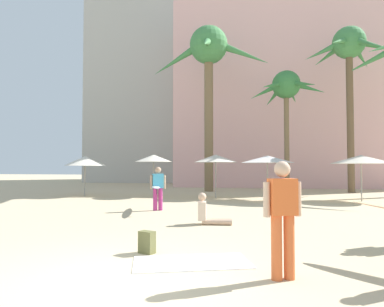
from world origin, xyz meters
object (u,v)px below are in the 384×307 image
(cafe_umbrella_3, at_px, (216,159))
(person_mid_left, at_px, (157,187))
(person_near_left, at_px, (283,214))
(cafe_umbrella_0, at_px, (361,159))
(cafe_umbrella_1, at_px, (154,158))
(cafe_umbrella_4, at_px, (267,159))
(cafe_umbrella_2, at_px, (85,161))
(backpack, at_px, (147,243))
(palm_tree_far_left, at_px, (286,90))
(beach_towel, at_px, (192,262))
(palm_tree_center, at_px, (349,54))
(person_far_left, at_px, (208,213))
(palm_tree_left, at_px, (209,57))

(cafe_umbrella_3, bearing_deg, person_mid_left, -107.67)
(cafe_umbrella_3, distance_m, person_near_left, 12.81)
(cafe_umbrella_0, height_order, cafe_umbrella_1, cafe_umbrella_1)
(cafe_umbrella_1, xyz_separation_m, cafe_umbrella_3, (3.46, -0.39, -0.03))
(person_mid_left, bearing_deg, cafe_umbrella_4, -68.02)
(cafe_umbrella_1, relative_size, cafe_umbrella_2, 1.01)
(backpack, bearing_deg, person_mid_left, 36.22)
(palm_tree_far_left, relative_size, person_mid_left, 3.05)
(beach_towel, bearing_deg, palm_tree_center, 66.73)
(cafe_umbrella_4, distance_m, person_mid_left, 6.45)
(backpack, bearing_deg, palm_tree_far_left, 7.92)
(cafe_umbrella_4, distance_m, person_far_left, 7.81)
(person_far_left, bearing_deg, person_mid_left, 125.13)
(cafe_umbrella_0, relative_size, cafe_umbrella_2, 1.23)
(palm_tree_center, xyz_separation_m, cafe_umbrella_0, (-1.10, -5.62, -6.90))
(backpack, bearing_deg, beach_towel, -95.12)
(palm_tree_left, xyz_separation_m, beach_towel, (1.65, -16.81, -9.03))
(cafe_umbrella_3, height_order, backpack, cafe_umbrella_3)
(backpack, bearing_deg, person_near_left, -92.62)
(cafe_umbrella_1, bearing_deg, person_far_left, -64.38)
(cafe_umbrella_3, relative_size, cafe_umbrella_4, 0.87)
(cafe_umbrella_2, height_order, cafe_umbrella_4, cafe_umbrella_2)
(person_near_left, bearing_deg, person_far_left, -0.92)
(backpack, height_order, person_far_left, person_far_left)
(backpack, xyz_separation_m, person_mid_left, (-1.47, 6.10, 0.70))
(palm_tree_left, relative_size, beach_towel, 5.61)
(beach_towel, height_order, backpack, backpack)
(palm_tree_left, distance_m, cafe_umbrella_1, 8.64)
(cafe_umbrella_2, xyz_separation_m, cafe_umbrella_4, (10.00, -0.81, 0.04))
(cafe_umbrella_4, relative_size, beach_towel, 1.31)
(cafe_umbrella_1, distance_m, person_mid_left, 6.10)
(person_far_left, bearing_deg, cafe_umbrella_1, 110.57)
(cafe_umbrella_4, bearing_deg, palm_tree_far_left, 75.25)
(cafe_umbrella_1, relative_size, beach_towel, 1.16)
(palm_tree_left, height_order, person_far_left, palm_tree_left)
(palm_tree_center, xyz_separation_m, backpack, (-8.32, -16.65, -8.70))
(cafe_umbrella_2, height_order, cafe_umbrella_3, cafe_umbrella_3)
(cafe_umbrella_0, height_order, beach_towel, cafe_umbrella_0)
(palm_tree_left, height_order, cafe_umbrella_0, palm_tree_left)
(cafe_umbrella_2, height_order, beach_towel, cafe_umbrella_2)
(palm_tree_center, bearing_deg, cafe_umbrella_1, -157.31)
(palm_tree_left, relative_size, palm_tree_center, 1.05)
(cafe_umbrella_2, relative_size, person_near_left, 1.31)
(palm_tree_center, height_order, cafe_umbrella_4, palm_tree_center)
(cafe_umbrella_3, distance_m, beach_towel, 12.12)
(palm_tree_far_left, bearing_deg, person_mid_left, -118.97)
(person_mid_left, bearing_deg, beach_towel, 174.72)
(cafe_umbrella_0, distance_m, beach_towel, 13.27)
(person_far_left, bearing_deg, person_near_left, -75.26)
(cafe_umbrella_1, xyz_separation_m, beach_towel, (4.19, -12.31, -2.10))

